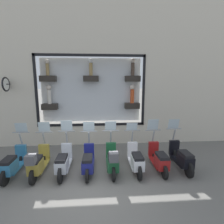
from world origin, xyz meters
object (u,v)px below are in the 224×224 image
object	(u,v)px
scooter_navy_4	(88,161)
scooter_green_3	(112,160)
scooter_white_2	(136,159)
scooter_olive_6	(38,162)
scooter_red_1	(159,159)
scooter_black_0	(181,157)
scooter_teal_7	(13,163)
scooter_silver_5	(64,161)

from	to	relation	value
scooter_navy_4	scooter_green_3	bearing A→B (deg)	-94.28
scooter_white_2	scooter_green_3	bearing A→B (deg)	94.26
scooter_navy_4	scooter_olive_6	world-z (taller)	scooter_olive_6
scooter_white_2	scooter_red_1	bearing A→B (deg)	-89.84
scooter_red_1	scooter_white_2	world-z (taller)	scooter_red_1
scooter_black_0	scooter_white_2	size ratio (longest dim) A/B	1.01
scooter_navy_4	scooter_black_0	bearing A→B (deg)	-89.88
scooter_olive_6	scooter_red_1	bearing A→B (deg)	-89.12
scooter_olive_6	scooter_teal_7	size ratio (longest dim) A/B	1.00
scooter_red_1	scooter_green_3	distance (m)	1.65
scooter_red_1	scooter_green_3	xyz separation A→B (m)	(-0.06, 1.64, 0.05)
scooter_white_2	scooter_olive_6	distance (m)	3.29
scooter_green_3	scooter_silver_5	size ratio (longest dim) A/B	1.00
scooter_silver_5	scooter_olive_6	world-z (taller)	scooter_silver_5
scooter_navy_4	scooter_olive_6	bearing A→B (deg)	92.12
scooter_white_2	scooter_teal_7	world-z (taller)	scooter_teal_7
scooter_teal_7	scooter_white_2	bearing A→B (deg)	-90.05
scooter_black_0	scooter_navy_4	distance (m)	3.29
scooter_black_0	scooter_green_3	world-z (taller)	scooter_black_0
scooter_red_1	scooter_olive_6	distance (m)	4.11
scooter_olive_6	scooter_teal_7	xyz separation A→B (m)	(0.06, 0.82, -0.04)
scooter_teal_7	scooter_silver_5	bearing A→B (deg)	-89.88
scooter_olive_6	scooter_white_2	bearing A→B (deg)	-88.95
scooter_olive_6	scooter_silver_5	bearing A→B (deg)	-85.31
scooter_red_1	scooter_teal_7	distance (m)	4.93
scooter_red_1	scooter_navy_4	distance (m)	2.46
scooter_red_1	scooter_silver_5	bearing A→B (deg)	89.92
scooter_silver_5	scooter_teal_7	size ratio (longest dim) A/B	1.00
scooter_navy_4	scooter_silver_5	distance (m)	0.82
scooter_green_3	scooter_teal_7	size ratio (longest dim) A/B	1.00
scooter_black_0	scooter_silver_5	xyz separation A→B (m)	(-0.00, 4.11, -0.00)
scooter_red_1	scooter_olive_6	size ratio (longest dim) A/B	1.00
scooter_white_2	scooter_teal_7	xyz separation A→B (m)	(0.00, 4.11, 0.01)
scooter_black_0	scooter_olive_6	bearing A→B (deg)	90.79
scooter_olive_6	scooter_teal_7	distance (m)	0.83
scooter_black_0	scooter_navy_4	size ratio (longest dim) A/B	1.01
scooter_white_2	scooter_black_0	bearing A→B (deg)	-89.74
scooter_white_2	scooter_olive_6	size ratio (longest dim) A/B	1.00
scooter_red_1	scooter_teal_7	world-z (taller)	scooter_red_1
scooter_red_1	scooter_olive_6	bearing A→B (deg)	90.88
scooter_navy_4	scooter_olive_6	distance (m)	1.65
scooter_teal_7	scooter_black_0	bearing A→B (deg)	-89.96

